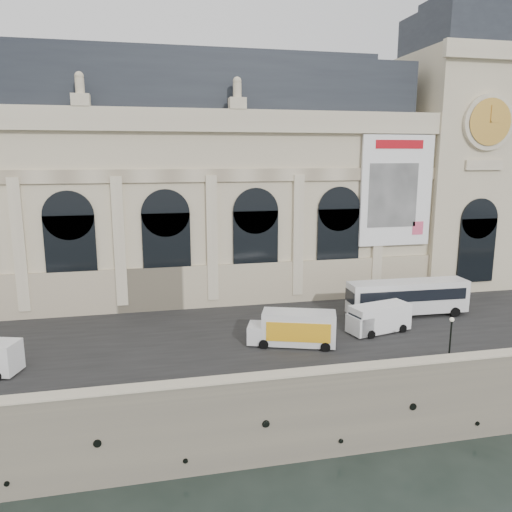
{
  "coord_description": "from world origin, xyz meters",
  "views": [
    {
      "loc": [
        -5.95,
        -32.86,
        23.17
      ],
      "look_at": [
        6.08,
        22.0,
        11.78
      ],
      "focal_mm": 35.0,
      "sensor_mm": 36.0,
      "label": 1
    }
  ],
  "objects_px": {
    "box_truck": "(294,329)",
    "lamp_right": "(450,339)",
    "van_c": "(376,319)",
    "bus_right": "(407,297)"
  },
  "relations": [
    {
      "from": "box_truck",
      "to": "lamp_right",
      "type": "relative_size",
      "value": 2.18
    },
    {
      "from": "van_c",
      "to": "lamp_right",
      "type": "xyz_separation_m",
      "value": [
        3.11,
        -7.54,
        0.47
      ]
    },
    {
      "from": "box_truck",
      "to": "van_c",
      "type": "bearing_deg",
      "value": 9.35
    },
    {
      "from": "box_truck",
      "to": "lamp_right",
      "type": "height_order",
      "value": "lamp_right"
    },
    {
      "from": "van_c",
      "to": "box_truck",
      "type": "relative_size",
      "value": 0.8
    },
    {
      "from": "bus_right",
      "to": "box_truck",
      "type": "distance_m",
      "value": 15.51
    },
    {
      "from": "van_c",
      "to": "lamp_right",
      "type": "bearing_deg",
      "value": -67.62
    },
    {
      "from": "van_c",
      "to": "box_truck",
      "type": "distance_m",
      "value": 9.01
    },
    {
      "from": "bus_right",
      "to": "van_c",
      "type": "relative_size",
      "value": 1.99
    },
    {
      "from": "box_truck",
      "to": "lamp_right",
      "type": "distance_m",
      "value": 13.45
    }
  ]
}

